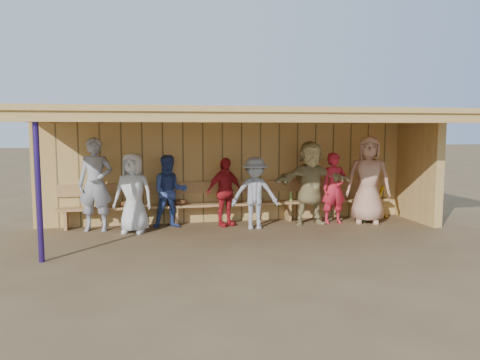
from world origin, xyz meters
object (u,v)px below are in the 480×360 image
Objects in this scene: player_d at (225,192)px; player_e at (255,193)px; player_f at (310,183)px; player_b at (133,193)px; player_h at (368,180)px; player_c at (170,192)px; player_g at (334,188)px; bench at (233,199)px; player_a at (95,184)px.

player_d is 0.71m from player_e.
player_f is (1.32, 0.23, 0.16)m from player_e.
player_h is at bearing 20.04° from player_b.
player_d is 0.76× the size of player_h.
player_b is 1.07× the size of player_e.
player_g is at bearing -7.83° from player_c.
player_d is at bearing -5.65° from player_c.
player_g reaches higher than bench.
player_b is 1.05× the size of player_c.
player_e reaches higher than player_d.
player_d is 3.24m from player_h.
player_a is 3.01m from bench.
player_e is 0.78× the size of player_h.
player_f is (3.08, -0.23, 0.15)m from player_c.
player_a is 3.32m from player_e.
player_b is at bearing -177.40° from player_f.
player_c is at bearing -160.97° from player_h.
player_g reaches higher than player_e.
player_h reaches higher than player_f.
player_d is 1.92m from player_f.
player_a is 1.27× the size of player_e.
player_f is at bearing 174.85° from player_g.
bench is at bearing 120.78° from player_e.
player_h is (0.76, -0.11, 0.19)m from player_g.
player_g is at bearing -27.67° from player_d.
player_a reaches higher than player_f.
player_c is 1.82m from player_e.
player_h reaches higher than player_a.
player_c is (0.75, 0.34, -0.04)m from player_b.
player_a is 0.26× the size of bench.
player_e is at bearing 17.76° from player_b.
player_e is 0.86m from bench.
player_a is at bearing 178.02° from player_f.
player_g is at bearing 13.82° from player_e.
player_b is at bearing -159.24° from player_c.
bench is (1.44, 0.31, -0.25)m from player_c.
player_f is at bearing -28.20° from player_d.
player_c is 0.98× the size of player_g.
player_f reaches higher than player_c.
player_c is 0.21× the size of bench.
player_b is 2.52m from player_e.
player_f is at bearing -17.93° from bench.
bench is (-2.96, 0.67, -0.46)m from player_h.
player_f is 0.94× the size of player_h.
player_a is at bearing 176.17° from player_c.
player_h is (1.31, -0.14, 0.06)m from player_f.
player_h is (4.40, -0.37, 0.20)m from player_c.
player_f is at bearing -162.33° from player_h.
player_e is at bearing -58.35° from player_d.
player_e is 1.35m from player_f.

